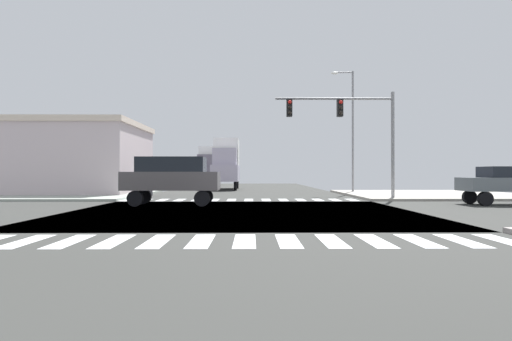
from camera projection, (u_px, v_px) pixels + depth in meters
The scene contains 12 objects.
ground at pixel (241, 212), 16.88m from camera, with size 90.00×90.00×0.05m.
sidewalk_corner_ne at pixel (433, 194), 29.02m from camera, with size 12.00×12.00×0.14m.
sidewalk_corner_nw at pixel (57, 195), 28.74m from camera, with size 12.00×12.00×0.14m.
crosswalk_near at pixel (223, 241), 9.58m from camera, with size 13.50×2.00×0.01m.
crosswalk_far at pixel (240, 200), 24.18m from camera, with size 13.50×2.00×0.01m.
traffic_signal_mast at pixel (346, 120), 24.34m from camera, with size 6.97×0.55×6.30m.
street_lamp at pixel (350, 122), 32.32m from camera, with size 1.78×0.32×9.46m.
bank_building at pixel (32, 158), 31.21m from camera, with size 17.74×9.27×5.31m.
box_truck_nearside_1 at pixel (209, 165), 52.74m from camera, with size 2.40×7.20×4.85m.
box_truck_crossing_2 at pixel (226, 163), 39.98m from camera, with size 2.40×7.20×4.85m.
sedan_leading_2 at pixel (507, 182), 20.53m from camera, with size 4.30×1.80×1.88m.
suv_inner_2 at pixel (172, 176), 20.35m from camera, with size 4.60×1.96×2.34m.
Camera 1 is at (0.41, -16.90, 1.57)m, focal length 29.33 mm.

